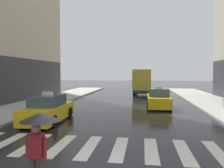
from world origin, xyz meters
The scene contains 5 objects.
crosswalk_markings centered at (0.00, 3.00, 0.00)m, with size 11.30×2.80×0.01m.
taxi_lead centered at (-4.13, 6.99, 0.72)m, with size 2.02×4.58×1.80m.
taxi_second centered at (2.78, 13.46, 0.72)m, with size 1.96×4.55×1.80m.
box_truck centered at (1.42, 24.00, 1.85)m, with size 2.53×7.62×3.35m.
pedestrian_with_umbrella centered at (-1.06, -0.26, 1.52)m, with size 0.96×0.96×1.94m.
Camera 1 is at (1.48, -5.22, 2.91)m, focal length 34.79 mm.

